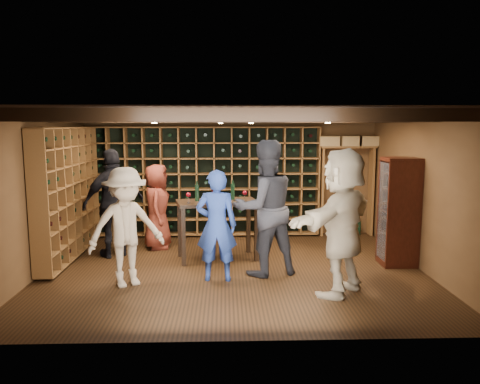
{
  "coord_description": "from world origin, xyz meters",
  "views": [
    {
      "loc": [
        -0.13,
        -7.24,
        2.31
      ],
      "look_at": [
        0.11,
        0.2,
        1.23
      ],
      "focal_mm": 35.0,
      "sensor_mm": 36.0,
      "label": 1
    }
  ],
  "objects_px": {
    "display_cabinet": "(398,214)",
    "tasting_table": "(217,208)",
    "man_grey_suit": "(265,208)",
    "guest_woman_black": "(114,203)",
    "man_blue_shirt": "(217,226)",
    "guest_khaki": "(126,227)",
    "guest_beige": "(342,222)",
    "guest_red_floral": "(157,206)"
  },
  "relations": [
    {
      "from": "guest_red_floral",
      "to": "guest_khaki",
      "type": "distance_m",
      "value": 2.07
    },
    {
      "from": "man_grey_suit",
      "to": "guest_khaki",
      "type": "distance_m",
      "value": 2.08
    },
    {
      "from": "display_cabinet",
      "to": "guest_woman_black",
      "type": "distance_m",
      "value": 4.82
    },
    {
      "from": "guest_woman_black",
      "to": "guest_beige",
      "type": "xyz_separation_m",
      "value": [
        3.52,
        -1.95,
        0.05
      ]
    },
    {
      "from": "guest_woman_black",
      "to": "guest_khaki",
      "type": "xyz_separation_m",
      "value": [
        0.52,
        -1.53,
        -0.09
      ]
    },
    {
      "from": "tasting_table",
      "to": "guest_beige",
      "type": "bearing_deg",
      "value": -56.33
    },
    {
      "from": "guest_khaki",
      "to": "guest_beige",
      "type": "bearing_deg",
      "value": -36.65
    },
    {
      "from": "man_blue_shirt",
      "to": "guest_beige",
      "type": "xyz_separation_m",
      "value": [
        1.71,
        -0.6,
        0.17
      ]
    },
    {
      "from": "man_grey_suit",
      "to": "guest_red_floral",
      "type": "xyz_separation_m",
      "value": [
        -1.88,
        1.62,
        -0.25
      ]
    },
    {
      "from": "guest_beige",
      "to": "guest_red_floral",
      "type": "bearing_deg",
      "value": -89.28
    },
    {
      "from": "man_blue_shirt",
      "to": "guest_red_floral",
      "type": "height_order",
      "value": "man_blue_shirt"
    },
    {
      "from": "guest_khaki",
      "to": "display_cabinet",
      "type": "bearing_deg",
      "value": -17.19
    },
    {
      "from": "man_grey_suit",
      "to": "guest_red_floral",
      "type": "distance_m",
      "value": 2.49
    },
    {
      "from": "man_blue_shirt",
      "to": "guest_khaki",
      "type": "distance_m",
      "value": 1.3
    },
    {
      "from": "guest_red_floral",
      "to": "tasting_table",
      "type": "relative_size",
      "value": 1.09
    },
    {
      "from": "man_grey_suit",
      "to": "guest_beige",
      "type": "xyz_separation_m",
      "value": [
        0.98,
        -0.86,
        -0.04
      ]
    },
    {
      "from": "guest_khaki",
      "to": "guest_beige",
      "type": "distance_m",
      "value": 3.03
    },
    {
      "from": "man_grey_suit",
      "to": "tasting_table",
      "type": "height_order",
      "value": "man_grey_suit"
    },
    {
      "from": "guest_woman_black",
      "to": "guest_beige",
      "type": "height_order",
      "value": "guest_beige"
    },
    {
      "from": "display_cabinet",
      "to": "tasting_table",
      "type": "relative_size",
      "value": 1.2
    },
    {
      "from": "guest_red_floral",
      "to": "tasting_table",
      "type": "bearing_deg",
      "value": -127.19
    },
    {
      "from": "display_cabinet",
      "to": "tasting_table",
      "type": "xyz_separation_m",
      "value": [
        -2.98,
        0.43,
        0.03
      ]
    },
    {
      "from": "man_blue_shirt",
      "to": "tasting_table",
      "type": "xyz_separation_m",
      "value": [
        -0.01,
        1.11,
        0.05
      ]
    },
    {
      "from": "man_blue_shirt",
      "to": "guest_khaki",
      "type": "height_order",
      "value": "guest_khaki"
    },
    {
      "from": "tasting_table",
      "to": "guest_khaki",
      "type": "bearing_deg",
      "value": -146.03
    },
    {
      "from": "display_cabinet",
      "to": "guest_khaki",
      "type": "bearing_deg",
      "value": -168.46
    },
    {
      "from": "display_cabinet",
      "to": "tasting_table",
      "type": "bearing_deg",
      "value": 171.82
    },
    {
      "from": "display_cabinet",
      "to": "man_blue_shirt",
      "type": "distance_m",
      "value": 3.05
    },
    {
      "from": "guest_red_floral",
      "to": "display_cabinet",
      "type": "bearing_deg",
      "value": -109.38
    },
    {
      "from": "display_cabinet",
      "to": "man_grey_suit",
      "type": "height_order",
      "value": "man_grey_suit"
    },
    {
      "from": "display_cabinet",
      "to": "guest_red_floral",
      "type": "xyz_separation_m",
      "value": [
        -4.11,
        1.19,
        -0.06
      ]
    },
    {
      "from": "man_blue_shirt",
      "to": "guest_woman_black",
      "type": "bearing_deg",
      "value": -34.93
    },
    {
      "from": "guest_woman_black",
      "to": "tasting_table",
      "type": "distance_m",
      "value": 1.82
    },
    {
      "from": "display_cabinet",
      "to": "guest_woman_black",
      "type": "bearing_deg",
      "value": 172.14
    },
    {
      "from": "display_cabinet",
      "to": "tasting_table",
      "type": "distance_m",
      "value": 3.01
    },
    {
      "from": "guest_red_floral",
      "to": "man_blue_shirt",
      "type": "bearing_deg",
      "value": -151.86
    },
    {
      "from": "man_grey_suit",
      "to": "guest_beige",
      "type": "height_order",
      "value": "man_grey_suit"
    },
    {
      "from": "man_blue_shirt",
      "to": "man_grey_suit",
      "type": "relative_size",
      "value": 0.8
    },
    {
      "from": "man_blue_shirt",
      "to": "man_grey_suit",
      "type": "xyz_separation_m",
      "value": [
        0.74,
        0.26,
        0.21
      ]
    },
    {
      "from": "man_blue_shirt",
      "to": "guest_khaki",
      "type": "relative_size",
      "value": 0.97
    },
    {
      "from": "man_grey_suit",
      "to": "guest_woman_black",
      "type": "bearing_deg",
      "value": -41.64
    },
    {
      "from": "guest_beige",
      "to": "guest_khaki",
      "type": "bearing_deg",
      "value": -56.21
    }
  ]
}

